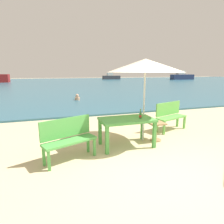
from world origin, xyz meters
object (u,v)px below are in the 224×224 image
(patio_umbrella, at_px, (145,66))
(side_table_wood, at_px, (156,129))
(picnic_table_green, at_px, (127,123))
(bench_green_left, at_px, (68,137))
(bench_green_right, at_px, (170,114))
(beer_bottle_amber, at_px, (140,115))
(boat_cargo_ship, at_px, (111,77))
(swimmer_person, at_px, (77,98))
(boat_ferry, at_px, (182,76))

(patio_umbrella, distance_m, side_table_wood, 1.80)
(picnic_table_green, bearing_deg, bench_green_left, -168.02)
(patio_umbrella, bearing_deg, bench_green_right, 25.17)
(beer_bottle_amber, xyz_separation_m, side_table_wood, (0.64, 0.25, -0.50))
(boat_cargo_ship, bearing_deg, swimmer_person, -111.42)
(boat_ferry, height_order, boat_cargo_ship, boat_ferry)
(beer_bottle_amber, height_order, bench_green_right, beer_bottle_amber)
(beer_bottle_amber, relative_size, swimmer_person, 0.65)
(beer_bottle_amber, distance_m, patio_umbrella, 1.35)
(bench_green_left, bearing_deg, boat_ferry, 49.08)
(picnic_table_green, distance_m, boat_cargo_ship, 43.37)
(swimmer_person, height_order, boat_cargo_ship, boat_cargo_ship)
(bench_green_left, bearing_deg, picnic_table_green, 11.98)
(picnic_table_green, height_order, side_table_wood, picnic_table_green)
(beer_bottle_amber, bearing_deg, patio_umbrella, 52.34)
(beer_bottle_amber, relative_size, side_table_wood, 0.49)
(boat_ferry, bearing_deg, swimmer_person, -137.63)
(side_table_wood, bearing_deg, boat_ferry, 51.11)
(patio_umbrella, height_order, boat_cargo_ship, patio_umbrella)
(picnic_table_green, xyz_separation_m, beer_bottle_amber, (0.33, -0.12, 0.20))
(picnic_table_green, bearing_deg, bench_green_right, 24.18)
(boat_ferry, relative_size, boat_cargo_ship, 1.33)
(picnic_table_green, xyz_separation_m, boat_cargo_ship, (12.80, 41.44, 0.01))
(bench_green_left, bearing_deg, bench_green_right, 19.01)
(side_table_wood, xyz_separation_m, bench_green_right, (0.98, 0.75, 0.19))
(bench_green_left, height_order, swimmer_person, bench_green_left)
(side_table_wood, relative_size, boat_ferry, 0.09)
(bench_green_right, xyz_separation_m, swimmer_person, (-2.13, 7.45, -0.30))
(boat_cargo_ship, bearing_deg, picnic_table_green, -107.17)
(patio_umbrella, bearing_deg, swimmer_person, 95.68)
(patio_umbrella, height_order, bench_green_left, patio_umbrella)
(bench_green_right, bearing_deg, bench_green_left, -160.99)
(side_table_wood, height_order, bench_green_left, bench_green_left)
(picnic_table_green, xyz_separation_m, boat_ferry, (29.19, 35.11, 0.20))
(bench_green_right, height_order, boat_cargo_ship, boat_cargo_ship)
(boat_ferry, bearing_deg, side_table_wood, -128.89)
(boat_ferry, xyz_separation_m, boat_cargo_ship, (-16.38, 6.33, -0.19))
(patio_umbrella, distance_m, boat_cargo_ship, 42.98)
(side_table_wood, distance_m, boat_ferry, 44.95)
(patio_umbrella, height_order, side_table_wood, patio_umbrella)
(side_table_wood, relative_size, bench_green_right, 0.43)
(bench_green_left, height_order, bench_green_right, same)
(side_table_wood, distance_m, swimmer_person, 8.28)
(side_table_wood, bearing_deg, boat_cargo_ship, 74.02)
(swimmer_person, xyz_separation_m, boat_ferry, (29.37, 26.79, 0.61))
(picnic_table_green, xyz_separation_m, swimmer_person, (-0.19, 8.32, -0.41))
(patio_umbrella, bearing_deg, boat_cargo_ship, 73.52)
(side_table_wood, xyz_separation_m, swimmer_person, (-1.16, 8.19, -0.11))
(side_table_wood, height_order, swimmer_person, side_table_wood)
(picnic_table_green, xyz_separation_m, bench_green_left, (-1.53, -0.33, -0.11))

